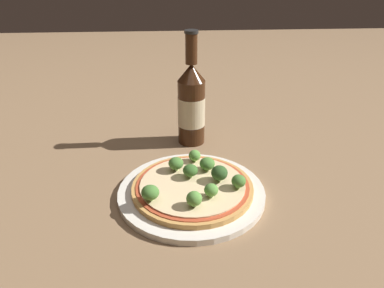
% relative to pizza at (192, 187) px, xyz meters
% --- Properties ---
extents(ground_plane, '(3.00, 3.00, 0.00)m').
position_rel_pizza_xyz_m(ground_plane, '(-0.02, 0.01, -0.02)').
color(ground_plane, '#846647').
extents(plate, '(0.27, 0.27, 0.01)m').
position_rel_pizza_xyz_m(plate, '(-0.00, 0.00, -0.01)').
color(plate, silver).
rests_on(plate, ground_plane).
extents(pizza, '(0.22, 0.22, 0.01)m').
position_rel_pizza_xyz_m(pizza, '(0.00, 0.00, 0.00)').
color(pizza, tan).
rests_on(pizza, plate).
extents(broccoli_floret_0, '(0.03, 0.03, 0.03)m').
position_rel_pizza_xyz_m(broccoli_floret_0, '(-0.00, -0.07, 0.02)').
color(broccoli_floret_0, '#89A866').
rests_on(broccoli_floret_0, pizza).
extents(broccoli_floret_1, '(0.03, 0.03, 0.03)m').
position_rel_pizza_xyz_m(broccoli_floret_1, '(0.03, 0.04, 0.02)').
color(broccoli_floret_1, '#89A866').
rests_on(broccoli_floret_1, pizza).
extents(broccoli_floret_2, '(0.03, 0.03, 0.03)m').
position_rel_pizza_xyz_m(broccoli_floret_2, '(-0.07, -0.05, 0.02)').
color(broccoli_floret_2, '#89A866').
rests_on(broccoli_floret_2, pizza).
extents(broccoli_floret_3, '(0.03, 0.03, 0.03)m').
position_rel_pizza_xyz_m(broccoli_floret_3, '(0.08, -0.02, 0.02)').
color(broccoli_floret_3, '#89A866').
rests_on(broccoli_floret_3, pizza).
extents(broccoli_floret_4, '(0.02, 0.02, 0.03)m').
position_rel_pizza_xyz_m(broccoli_floret_4, '(0.03, -0.04, 0.02)').
color(broccoli_floret_4, '#89A866').
rests_on(broccoli_floret_4, pizza).
extents(broccoli_floret_5, '(0.02, 0.02, 0.02)m').
position_rel_pizza_xyz_m(broccoli_floret_5, '(0.01, 0.08, 0.02)').
color(broccoli_floret_5, '#89A866').
rests_on(broccoli_floret_5, pizza).
extents(broccoli_floret_6, '(0.03, 0.03, 0.03)m').
position_rel_pizza_xyz_m(broccoli_floret_6, '(-0.03, 0.05, 0.02)').
color(broccoli_floret_6, '#89A866').
rests_on(broccoli_floret_6, pizza).
extents(broccoli_floret_7, '(0.03, 0.03, 0.03)m').
position_rel_pizza_xyz_m(broccoli_floret_7, '(-0.00, 0.02, 0.02)').
color(broccoli_floret_7, '#89A866').
rests_on(broccoli_floret_7, pizza).
extents(broccoli_floret_8, '(0.03, 0.03, 0.03)m').
position_rel_pizza_xyz_m(broccoli_floret_8, '(0.05, 0.01, 0.02)').
color(broccoli_floret_8, '#89A866').
rests_on(broccoli_floret_8, pizza).
extents(beer_bottle, '(0.06, 0.06, 0.25)m').
position_rel_pizza_xyz_m(beer_bottle, '(0.01, 0.22, 0.07)').
color(beer_bottle, '#381E0F').
rests_on(beer_bottle, ground_plane).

